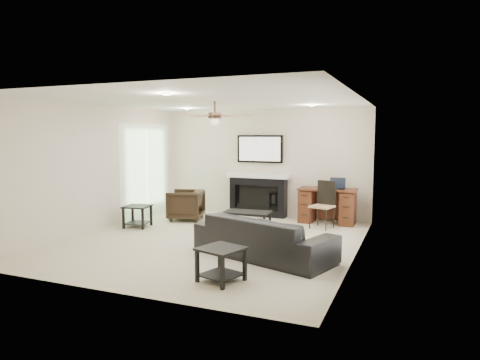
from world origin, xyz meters
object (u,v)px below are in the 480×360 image
Objects in this scene: coffee_table at (247,221)px; fireplace_unit at (258,176)px; armchair at (186,205)px; desk at (327,206)px; sofa at (264,237)px.

fireplace_unit reaches higher than coffee_table.
desk is at bearing 90.91° from armchair.
fireplace_unit reaches higher than armchair.
desk reaches higher than sofa.
coffee_table is (1.70, -0.55, -0.14)m from armchair.
fireplace_unit reaches higher than sofa.
armchair is at bearing -21.46° from sofa.
sofa is 1.17× the size of fireplace_unit.
fireplace_unit is at bearing 113.56° from armchair.
fireplace_unit is at bearing 99.12° from coffee_table.
coffee_table is at bearing -77.52° from fireplace_unit.
sofa is 2.49× the size of coffee_table.
coffee_table is at bearing 57.30° from armchair.
sofa is 2.99× the size of armchair.
armchair is 1.79m from coffee_table.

